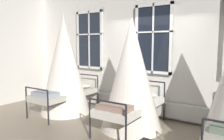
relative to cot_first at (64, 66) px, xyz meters
The scene contains 5 objects.
ground 2.42m from the cot_first, ahead, with size 20.91×20.91×0.00m, color gray.
back_wall_with_windows 2.39m from the cot_first, 28.83° to the left, with size 8.34×0.10×3.51m, color silver.
window_bank 2.29m from the cot_first, 26.19° to the left, with size 5.09×0.10×2.73m.
cot_first is the anchor object (origin of this frame).
cot_second 2.04m from the cot_first, ahead, with size 1.32×1.86×2.37m.
Camera 1 is at (2.34, -3.79, 1.80)m, focal length 35.66 mm.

